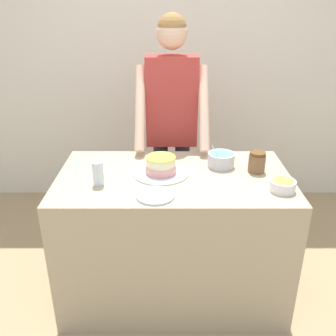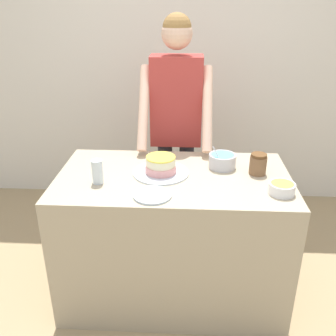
% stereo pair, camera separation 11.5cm
% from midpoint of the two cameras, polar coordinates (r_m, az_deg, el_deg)
% --- Properties ---
extents(ground_plane, '(14.00, 14.00, 0.00)m').
position_cam_midpoint_polar(ground_plane, '(2.50, -0.63, -23.93)').
color(ground_plane, tan).
extents(wall_back, '(10.00, 0.05, 2.60)m').
position_cam_midpoint_polar(wall_back, '(3.56, -0.48, 15.21)').
color(wall_back, silver).
rests_on(wall_back, ground_plane).
extents(counter, '(1.42, 0.79, 0.89)m').
position_cam_midpoint_polar(counter, '(2.50, -0.60, -10.32)').
color(counter, tan).
rests_on(counter, ground_plane).
extents(person_baker, '(0.51, 0.49, 1.79)m').
position_cam_midpoint_polar(person_baker, '(2.80, -0.73, 8.50)').
color(person_baker, '#2D2D38').
rests_on(person_baker, ground_plane).
extents(cake, '(0.35, 0.35, 0.11)m').
position_cam_midpoint_polar(cake, '(2.29, -2.63, 0.17)').
color(cake, silver).
rests_on(cake, counter).
extents(frosting_bowl_olive, '(0.14, 0.14, 0.06)m').
position_cam_midpoint_polar(frosting_bowl_olive, '(2.17, 15.52, -2.51)').
color(frosting_bowl_olive, white).
rests_on(frosting_bowl_olive, counter).
extents(frosting_bowl_blue, '(0.17, 0.17, 0.16)m').
position_cam_midpoint_polar(frosting_bowl_blue, '(2.40, 6.64, 1.33)').
color(frosting_bowl_blue, silver).
rests_on(frosting_bowl_blue, counter).
extents(drinking_glass, '(0.07, 0.07, 0.14)m').
position_cam_midpoint_polar(drinking_glass, '(2.19, -12.19, -0.83)').
color(drinking_glass, silver).
rests_on(drinking_glass, counter).
extents(ceramic_plate, '(0.21, 0.21, 0.01)m').
position_cam_midpoint_polar(ceramic_plate, '(2.04, -3.65, -4.23)').
color(ceramic_plate, silver).
rests_on(ceramic_plate, counter).
extents(stoneware_jar, '(0.10, 0.10, 0.13)m').
position_cam_midpoint_polar(stoneware_jar, '(2.36, 11.94, 0.88)').
color(stoneware_jar, brown).
rests_on(stoneware_jar, counter).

